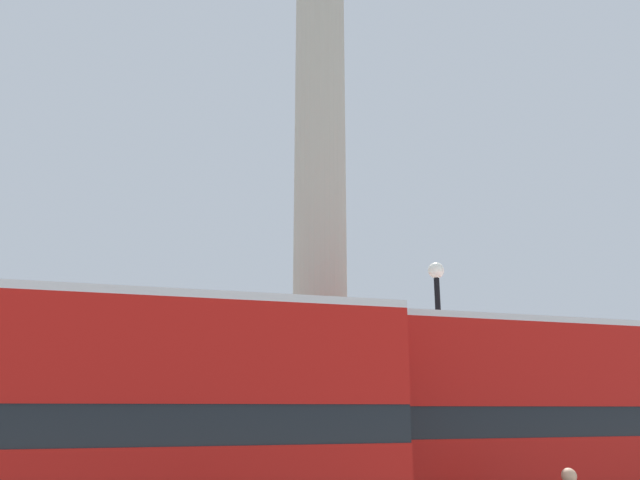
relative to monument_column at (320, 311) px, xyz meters
The scene contains 4 objects.
monument_column is the anchor object (origin of this frame).
bus_a 6.91m from the monument_column, 67.99° to the right, with size 10.77×3.39×4.34m.
bus_c 10.03m from the monument_column, 138.22° to the right, with size 11.22×3.53×4.24m.
street_lamp 4.21m from the monument_column, 59.90° to the right, with size 0.41×0.41×6.20m.
Camera 1 is at (-6.56, -16.55, 2.60)m, focal length 35.00 mm.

